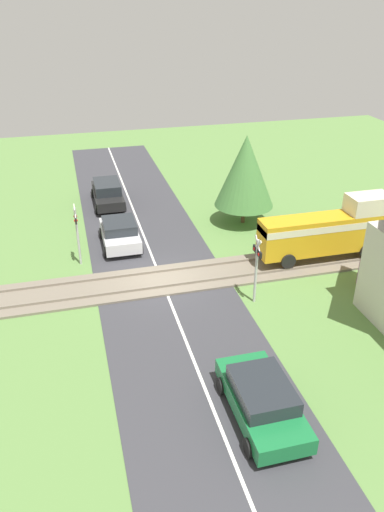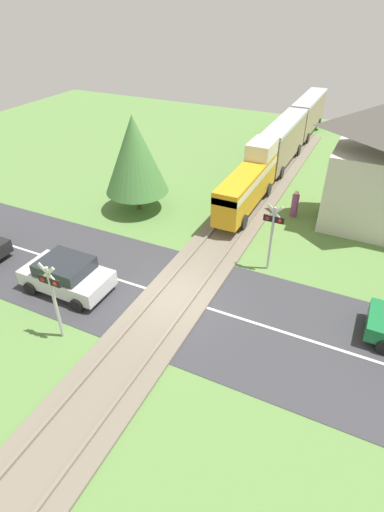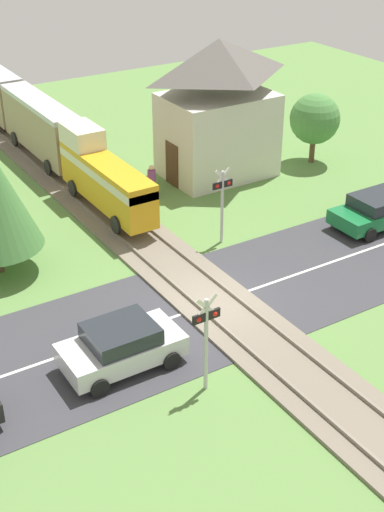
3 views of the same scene
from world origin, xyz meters
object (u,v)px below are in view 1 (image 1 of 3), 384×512
at_px(car_near_crossing, 120,233).
at_px(pedestrian_by_station, 362,271).
at_px(crossing_signal_west_approach, 77,228).
at_px(crossing_signal_east_approach, 257,262).
at_px(car_behind_queue, 108,193).
at_px(car_far_side, 262,399).

relative_size(car_near_crossing, pedestrian_by_station, 2.45).
xyz_separation_m(crossing_signal_west_approach, crossing_signal_east_approach, (5.58, 7.42, 0.00)).
height_order(car_near_crossing, car_behind_queue, car_behind_queue).
bearing_deg(crossing_signal_east_approach, pedestrian_by_station, 91.76).
distance_m(car_near_crossing, car_far_side, 14.04).
bearing_deg(car_far_side, pedestrian_by_station, 130.85).
height_order(car_near_crossing, car_far_side, car_near_crossing).
distance_m(car_far_side, crossing_signal_west_approach, 13.25).
bearing_deg(car_near_crossing, car_behind_queue, 180.00).
bearing_deg(crossing_signal_west_approach, car_far_side, 22.98).
relative_size(car_near_crossing, car_far_side, 0.88).
xyz_separation_m(crossing_signal_east_approach, pedestrian_by_station, (-0.17, 5.52, -1.38)).
bearing_deg(crossing_signal_east_approach, car_near_crossing, -144.37).
distance_m(crossing_signal_east_approach, pedestrian_by_station, 5.69).
bearing_deg(pedestrian_by_station, crossing_signal_west_approach, -112.71).
xyz_separation_m(car_far_side, crossing_signal_east_approach, (-6.56, 2.27, 1.32)).
bearing_deg(car_near_crossing, pedestrian_by_station, 56.67).
distance_m(car_near_crossing, car_behind_queue, 6.26).
height_order(car_far_side, car_behind_queue, car_behind_queue).
distance_m(crossing_signal_west_approach, crossing_signal_east_approach, 9.28).
bearing_deg(crossing_signal_east_approach, car_far_side, -19.07).
xyz_separation_m(car_far_side, crossing_signal_west_approach, (-12.14, -5.15, 1.32)).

